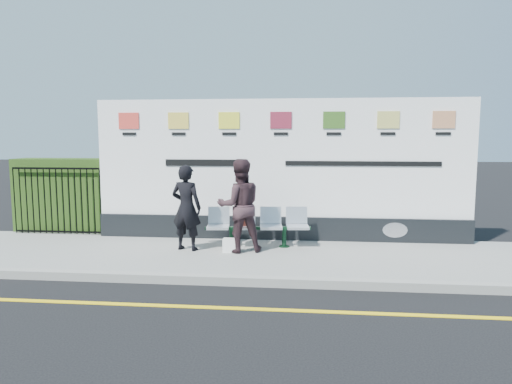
# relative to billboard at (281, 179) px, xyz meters

# --- Properties ---
(ground) EXTENTS (80.00, 80.00, 0.00)m
(ground) POSITION_rel_billboard_xyz_m (-0.50, -3.85, -1.42)
(ground) COLOR black
(pavement) EXTENTS (14.00, 3.00, 0.12)m
(pavement) POSITION_rel_billboard_xyz_m (-0.50, -1.35, -1.36)
(pavement) COLOR gray
(pavement) RESTS_ON ground
(kerb) EXTENTS (14.00, 0.18, 0.14)m
(kerb) POSITION_rel_billboard_xyz_m (-0.50, -2.85, -1.35)
(kerb) COLOR gray
(kerb) RESTS_ON ground
(yellow_line) EXTENTS (14.00, 0.10, 0.01)m
(yellow_line) POSITION_rel_billboard_xyz_m (-0.50, -3.85, -1.42)
(yellow_line) COLOR yellow
(yellow_line) RESTS_ON ground
(billboard) EXTENTS (8.00, 0.30, 3.00)m
(billboard) POSITION_rel_billboard_xyz_m (0.00, 0.00, 0.00)
(billboard) COLOR black
(billboard) RESTS_ON pavement
(hedge) EXTENTS (2.35, 0.70, 1.70)m
(hedge) POSITION_rel_billboard_xyz_m (-5.08, 0.45, -0.45)
(hedge) COLOR #294715
(hedge) RESTS_ON pavement
(railing) EXTENTS (2.05, 0.06, 1.54)m
(railing) POSITION_rel_billboard_xyz_m (-5.08, -0.00, -0.53)
(railing) COLOR black
(railing) RESTS_ON pavement
(bench) EXTENTS (2.07, 0.75, 0.43)m
(bench) POSITION_rel_billboard_xyz_m (-0.42, -0.80, -1.08)
(bench) COLOR silver
(bench) RESTS_ON pavement
(woman_left) EXTENTS (0.68, 0.52, 1.67)m
(woman_left) POSITION_rel_billboard_xyz_m (-1.78, -1.17, -0.46)
(woman_left) COLOR black
(woman_left) RESTS_ON pavement
(woman_right) EXTENTS (1.04, 0.92, 1.79)m
(woman_right) POSITION_rel_billboard_xyz_m (-0.73, -1.19, -0.41)
(woman_right) COLOR #362328
(woman_right) RESTS_ON pavement
(handbag_brown) EXTENTS (0.30, 0.20, 0.22)m
(handbag_brown) POSITION_rel_billboard_xyz_m (-0.68, -0.83, -0.76)
(handbag_brown) COLOR #33130E
(handbag_brown) RESTS_ON bench
(carrier_bag_white) EXTENTS (0.26, 0.16, 0.26)m
(carrier_bag_white) POSITION_rel_billboard_xyz_m (-0.91, -1.27, -1.17)
(carrier_bag_white) COLOR white
(carrier_bag_white) RESTS_ON pavement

